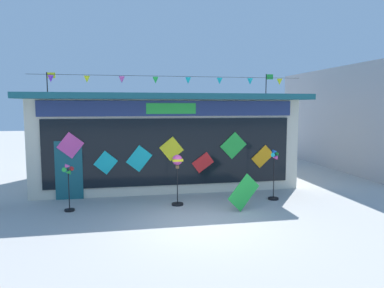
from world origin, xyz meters
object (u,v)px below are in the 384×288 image
wind_spinner_left (177,168)px  wind_spinner_center_left (274,171)px  display_kite_on_ground (244,192)px  wind_spinner_far_left (68,183)px  kite_shop_building (163,138)px

wind_spinner_left → wind_spinner_center_left: (3.31, 0.06, -0.24)m
wind_spinner_left → display_kite_on_ground: size_ratio=1.59×
wind_spinner_left → wind_spinner_center_left: 3.32m
wind_spinner_far_left → kite_shop_building: bearing=51.1°
wind_spinner_left → display_kite_on_ground: (1.91, -0.92, -0.67)m
display_kite_on_ground → wind_spinner_far_left: bearing=170.8°
wind_spinner_left → wind_spinner_center_left: bearing=1.0°
wind_spinner_center_left → display_kite_on_ground: bearing=-145.3°
display_kite_on_ground → wind_spinner_left: bearing=154.3°
wind_spinner_left → wind_spinner_far_left: bearing=-178.7°
wind_spinner_far_left → wind_spinner_left: wind_spinner_left is taller
kite_shop_building → wind_spinner_far_left: size_ratio=6.95×
wind_spinner_far_left → wind_spinner_left: bearing=1.3°
wind_spinner_far_left → display_kite_on_ground: wind_spinner_far_left is taller
wind_spinner_far_left → display_kite_on_ground: size_ratio=1.41×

